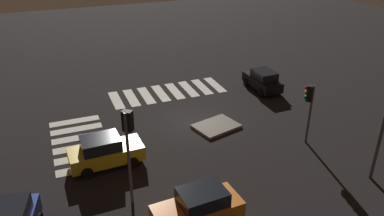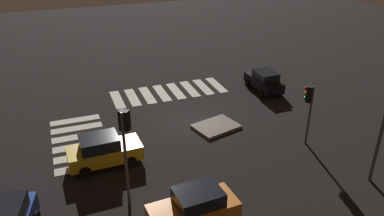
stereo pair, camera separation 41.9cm
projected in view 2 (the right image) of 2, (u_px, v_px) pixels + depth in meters
The scene contains 9 objects.
ground_plane at pixel (192, 121), 25.61m from camera, with size 80.00×80.00×0.00m, color black.
traffic_island at pixel (216, 126), 24.81m from camera, with size 3.12×2.65×0.18m.
car_black at pixel (264, 81), 29.96m from camera, with size 1.78×3.72×1.60m.
car_yellow at pixel (104, 151), 20.83m from camera, with size 4.04×2.00×1.73m.
car_orange at pixel (195, 208), 16.71m from camera, with size 4.05×2.07×1.72m.
traffic_light_west at pixel (309, 101), 21.97m from camera, with size 0.53×0.54×3.69m.
traffic_light_north at pixel (125, 135), 16.91m from camera, with size 0.54×0.53×4.78m.
crosswalk_near at pixel (169, 92), 29.93m from camera, with size 8.75×3.20×0.02m.
crosswalk_side at pixel (80, 141), 23.33m from camera, with size 3.20×6.45×0.02m.
Camera 2 is at (7.88, 21.15, 12.15)m, focal length 36.02 mm.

